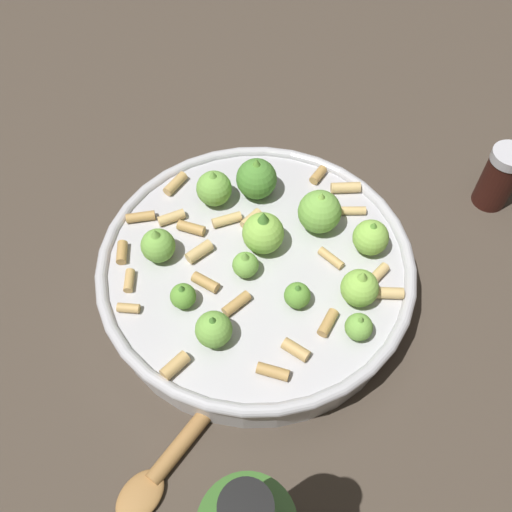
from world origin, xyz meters
The scene contains 4 objects.
ground_plane centered at (0.00, 0.00, 0.00)m, with size 2.40×2.40×0.00m, color #42382D.
cooking_pan centered at (0.00, 0.00, 0.03)m, with size 0.34×0.34×0.11m.
pepper_shaker centered at (0.28, -0.15, 0.04)m, with size 0.04×0.04×0.08m.
wooden_spoon centered at (-0.17, -0.06, 0.01)m, with size 0.23×0.04×0.02m.
Camera 1 is at (-0.27, -0.21, 0.55)m, focal length 39.58 mm.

